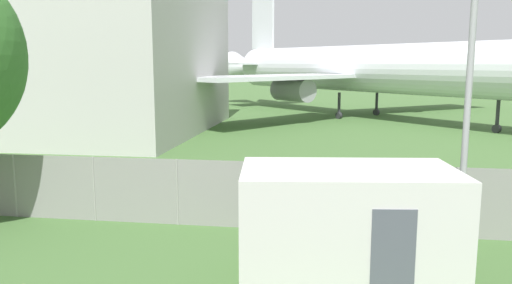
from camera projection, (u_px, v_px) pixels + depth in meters
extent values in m
cube|color=#B2B2AD|center=(34.00, 49.00, 34.39)|extent=(23.72, 18.00, 11.15)
cylinder|color=gray|center=(15.00, 186.00, 15.08)|extent=(0.07, 0.07, 1.93)
cylinder|color=gray|center=(94.00, 189.00, 14.71)|extent=(0.07, 0.07, 1.93)
cylinder|color=gray|center=(177.00, 192.00, 14.34)|extent=(0.07, 0.07, 1.93)
cylinder|color=gray|center=(265.00, 196.00, 13.97)|extent=(0.07, 0.07, 1.93)
cylinder|color=gray|center=(357.00, 199.00, 13.60)|extent=(0.07, 0.07, 1.93)
cylinder|color=gray|center=(455.00, 203.00, 13.22)|extent=(0.07, 0.07, 1.93)
cube|color=gray|center=(265.00, 196.00, 13.97)|extent=(56.00, 0.01, 1.93)
cylinder|color=silver|center=(375.00, 69.00, 41.26)|extent=(25.86, 26.14, 3.94)
cone|color=silver|center=(244.00, 67.00, 56.32)|extent=(5.98, 5.99, 3.54)
cube|color=silver|center=(426.00, 74.00, 48.11)|extent=(14.60, 12.50, 0.30)
cylinder|color=#939399|center=(408.00, 85.00, 47.27)|extent=(3.75, 3.77, 1.77)
cube|color=silver|center=(273.00, 77.00, 37.21)|extent=(12.62, 14.53, 0.30)
cylinder|color=#939399|center=(293.00, 90.00, 38.95)|extent=(3.75, 3.77, 1.77)
cube|color=silver|center=(263.00, 20.00, 52.80)|extent=(2.66, 2.69, 5.90)
cube|color=silver|center=(264.00, 64.00, 53.35)|extent=(8.37, 8.32, 0.20)
cylinder|color=#2D2D33|center=(497.00, 117.00, 33.23)|extent=(0.24, 0.24, 2.20)
cylinder|color=#2D2D33|center=(497.00, 129.00, 33.36)|extent=(0.61, 0.61, 0.56)
cylinder|color=#2D2D33|center=(377.00, 103.00, 44.43)|extent=(0.24, 0.24, 2.20)
cylinder|color=#2D2D33|center=(376.00, 112.00, 44.56)|extent=(0.61, 0.61, 0.56)
cylinder|color=#2D2D33|center=(339.00, 106.00, 41.68)|extent=(0.24, 0.24, 2.20)
cylinder|color=#2D2D33|center=(339.00, 115.00, 41.81)|extent=(0.61, 0.61, 0.56)
cube|color=silver|center=(348.00, 225.00, 10.62)|extent=(4.75, 2.96, 2.46)
cube|color=#4C515B|center=(393.00, 258.00, 9.42)|extent=(0.84, 0.13, 1.90)
cylinder|color=#99999E|center=(469.00, 83.00, 11.99)|extent=(0.16, 0.16, 8.35)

